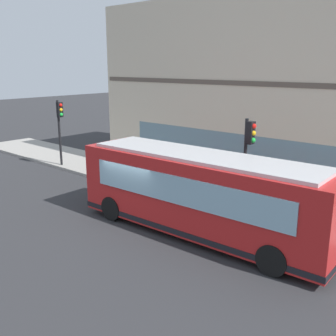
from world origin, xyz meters
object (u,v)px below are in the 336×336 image
Objects in this scene: city_bus_nearside at (201,194)px; traffic_light_down_block at (60,120)px; pedestrian_by_light_pole at (147,165)px; fire_hydrant at (225,179)px; traffic_light_near_corner at (248,149)px.

city_bus_nearside is 12.71m from traffic_light_down_block.
fire_hydrant is at bearing -51.78° from pedestrian_by_light_pole.
traffic_light_near_corner is at bearing -134.19° from fire_hydrant.
fire_hydrant is (2.69, 2.76, -2.40)m from traffic_light_near_corner.
traffic_light_near_corner is at bearing -92.04° from pedestrian_by_light_pole.
fire_hydrant is (2.90, -10.02, -2.40)m from traffic_light_down_block.
pedestrian_by_light_pole is at bearing 128.22° from fire_hydrant.
traffic_light_down_block is at bearing 106.12° from fire_hydrant.
traffic_light_near_corner is 5.36× the size of fire_hydrant.
city_bus_nearside is 2.55× the size of traffic_light_down_block.
traffic_light_near_corner reaches higher than pedestrian_by_light_pole.
traffic_light_down_block reaches higher than pedestrian_by_light_pole.
city_bus_nearside reaches higher than fire_hydrant.
city_bus_nearside is at bearing -155.63° from fire_hydrant.
traffic_light_down_block is 10.71m from fire_hydrant.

